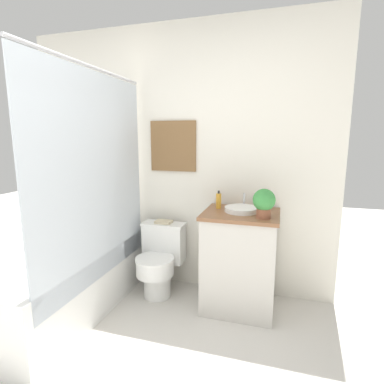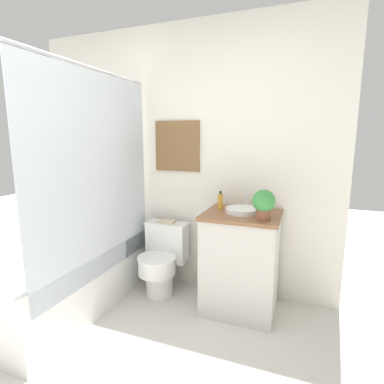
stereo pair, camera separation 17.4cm
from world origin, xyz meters
The scene contains 8 objects.
wall_back centered at (0.00, 1.87, 1.25)m, with size 3.01×0.07×2.50m.
shower_area centered at (-0.66, 1.07, 0.31)m, with size 0.65×1.53×1.98m.
toilet centered at (-0.07, 1.59, 0.34)m, with size 0.41×0.50×0.66m.
vanity centered at (0.69, 1.56, 0.43)m, with size 0.62×0.54×0.86m.
sink centered at (0.69, 1.58, 0.88)m, with size 0.28×0.32×0.13m.
soap_bottle centered at (0.48, 1.65, 0.92)m, with size 0.05×0.05×0.16m.
potted_plant centered at (0.87, 1.42, 0.98)m, with size 0.17×0.17×0.23m.
book_on_tank centered at (-0.07, 1.70, 0.67)m, with size 0.16×0.11×0.02m.
Camera 1 is at (0.99, -0.88, 1.47)m, focal length 28.00 mm.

